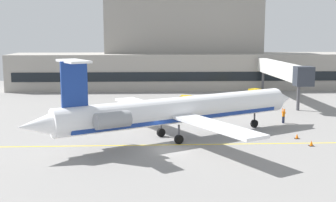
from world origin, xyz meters
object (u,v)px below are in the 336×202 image
Objects in this scene: baggage_tug at (234,103)px; pushback_tractor at (252,96)px; belt_loader at (190,103)px; marshaller at (283,116)px; regional_jet at (177,110)px.

baggage_tug is 6.78m from pushback_tractor.
marshaller is at bearing -44.56° from belt_loader.
marshaller is (13.47, 7.32, -2.07)m from regional_jet.
regional_jet is 8.08× the size of pushback_tractor.
baggage_tug reaches higher than marshaller.
marshaller is (0.13, -15.36, -0.09)m from pushback_tractor.
marshaller is at bearing -89.52° from pushback_tractor.
regional_jet is 17.88m from belt_loader.
baggage_tug is 0.96× the size of belt_loader.
regional_jet reaches higher than pushback_tractor.
pushback_tractor is at bearing 54.11° from baggage_tug.
pushback_tractor reaches higher than baggage_tug.
belt_loader is at bearing 177.31° from baggage_tug.
baggage_tug is 1.07× the size of pushback_tractor.
marshaller is (10.31, -10.15, 0.03)m from belt_loader.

